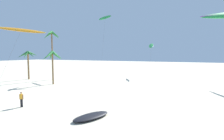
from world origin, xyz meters
name	(u,v)px	position (x,y,z in m)	size (l,w,h in m)	color
palm_tree_0	(28,57)	(-28.89, 37.89, 5.31)	(4.63, 4.83, 6.64)	brown
palm_tree_1	(52,39)	(-23.50, 40.10, 9.36)	(4.13, 4.25, 11.20)	brown
palm_tree_2	(52,57)	(-18.57, 34.95, 5.27)	(3.95, 4.32, 6.57)	brown
flying_kite_2	(21,30)	(-15.68, 25.90, 9.33)	(6.11, 5.95, 10.02)	orange
flying_kite_3	(151,46)	(-4.93, 56.69, 8.10)	(3.28, 9.69, 9.16)	green
flying_kite_4	(105,18)	(-16.44, 52.43, 15.58)	(4.65, 7.37, 16.29)	green
grounded_kite_0	(91,116)	(-1.13, 21.58, 0.20)	(2.70, 4.21, 0.39)	black
person_near_right	(21,99)	(-10.14, 21.27, 0.95)	(0.50, 0.26, 1.73)	black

